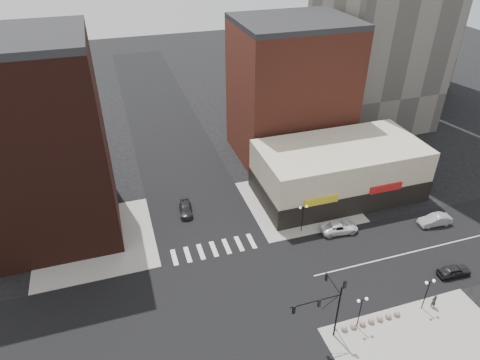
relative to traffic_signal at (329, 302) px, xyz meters
name	(u,v)px	position (x,y,z in m)	size (l,w,h in m)	color
ground	(233,296)	(-7.24, 7.83, -4.96)	(240.00, 240.00, 0.00)	black
road_ew	(233,296)	(-7.24, 7.83, -4.95)	(200.00, 14.00, 0.02)	black
road_ns	(233,296)	(-7.24, 7.83, -4.95)	(14.00, 200.00, 0.02)	black
sidewalk_nw	(95,240)	(-21.74, 22.33, -4.90)	(15.00, 15.00, 0.12)	gray
sidewalk_ne	(298,201)	(7.26, 22.33, -4.90)	(15.00, 15.00, 0.12)	gray
building_nw	(37,148)	(-26.24, 26.33, 7.54)	(16.00, 15.00, 25.00)	black
building_ne_midrise	(291,93)	(11.76, 37.33, 6.04)	(18.00, 15.00, 22.00)	brown
building_ne_row	(338,174)	(13.76, 22.83, -1.66)	(24.20, 12.20, 8.00)	beige
traffic_signal	(329,302)	(0.00, 0.00, 0.00)	(5.59, 3.09, 7.77)	black
street_lamp_se_a	(361,306)	(3.76, -0.17, -1.67)	(1.22, 0.32, 4.16)	black
street_lamp_se_b	(428,287)	(11.76, -0.17, -1.67)	(1.22, 0.32, 4.16)	black
street_lamp_ne	(303,212)	(4.76, 15.83, -1.67)	(1.22, 0.32, 4.16)	black
bollard_row	(371,320)	(5.41, -0.17, -4.52)	(6.95, 0.65, 0.65)	#A17C6F
white_suv	(339,227)	(9.61, 14.33, -4.26)	(2.34, 5.07, 1.41)	white
dark_sedan_east	(454,271)	(18.60, 3.00, -4.28)	(1.61, 3.99, 1.36)	black
silver_sedan	(435,220)	(22.87, 11.72, -4.21)	(1.59, 4.57, 1.51)	#A4A4A9
dark_sedan_north	(186,209)	(-9.17, 24.72, -4.34)	(1.74, 4.29, 1.24)	black
pedestrian	(434,301)	(12.98, -0.35, -3.99)	(0.62, 0.41, 1.71)	#29272C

